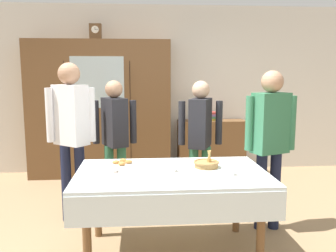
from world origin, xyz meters
TOP-DOWN VIEW (x-y plane):
  - ground_plane at (0.00, 0.00)m, footprint 12.00×12.00m
  - back_wall at (0.00, 2.65)m, footprint 6.40×0.10m
  - dining_table at (0.00, -0.24)m, footprint 1.69×1.02m
  - wall_cabinet at (-0.90, 2.35)m, footprint 2.19×0.46m
  - mantel_clock at (-0.93, 2.35)m, footprint 0.18×0.11m
  - bookshelf_low at (0.89, 2.41)m, footprint 1.09×0.35m
  - book_stack at (0.89, 2.41)m, footprint 0.18×0.22m
  - tea_cup_front_edge at (0.00, -0.22)m, footprint 0.13×0.13m
  - tea_cup_mid_right at (0.49, -0.37)m, footprint 0.13×0.13m
  - tea_cup_near_right at (-0.52, -0.21)m, footprint 0.13×0.13m
  - bread_basket at (0.33, -0.08)m, footprint 0.24×0.24m
  - pastry_plate at (-0.45, 0.06)m, footprint 0.28×0.28m
  - spoon_mid_left at (0.32, -0.49)m, footprint 0.12×0.02m
  - spoon_mid_right at (-0.47, -0.54)m, footprint 0.12×0.02m
  - person_by_cabinet at (-0.58, 0.96)m, footprint 0.52×0.41m
  - person_beside_shelf at (0.43, 0.82)m, footprint 0.52×0.41m
  - person_behind_table_left at (-1.01, 0.59)m, footprint 0.52×0.38m
  - person_behind_table_right at (1.04, 0.21)m, footprint 0.52×0.32m

SIDE VIEW (x-z plane):
  - ground_plane at x=0.00m, z-range 0.00..0.00m
  - bookshelf_low at x=0.89m, z-range 0.00..0.86m
  - dining_table at x=0.00m, z-range 0.28..1.03m
  - spoon_mid_left at x=0.32m, z-range 0.75..0.76m
  - spoon_mid_right at x=-0.47m, z-range 0.75..0.76m
  - pastry_plate at x=-0.45m, z-range 0.74..0.79m
  - tea_cup_front_edge at x=0.00m, z-range 0.75..0.81m
  - tea_cup_mid_right at x=0.49m, z-range 0.75..0.81m
  - tea_cup_near_right at x=-0.52m, z-range 0.75..0.81m
  - bread_basket at x=0.33m, z-range 0.71..0.87m
  - person_beside_shelf at x=0.43m, z-range 0.16..1.69m
  - person_by_cabinet at x=-0.58m, z-range 0.16..1.70m
  - book_stack at x=0.89m, z-range 0.86..1.00m
  - person_behind_table_right at x=1.04m, z-range 0.18..1.83m
  - wall_cabinet at x=-0.90m, z-range 0.00..2.12m
  - person_behind_table_left at x=-1.01m, z-range 0.20..1.93m
  - back_wall at x=0.00m, z-range 0.00..2.70m
  - mantel_clock at x=-0.93m, z-range 2.12..2.36m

